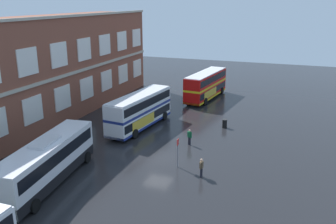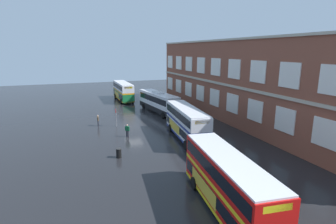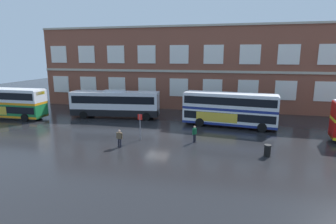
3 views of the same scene
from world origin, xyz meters
name	(u,v)px [view 1 (image 1 of 3)]	position (x,y,z in m)	size (l,w,h in m)	color
ground_plane	(139,155)	(0.00, 2.00, 0.00)	(120.00, 120.00, 0.00)	black
brick_terminal_building	(17,76)	(2.20, 17.98, 6.31)	(51.87, 8.19, 12.91)	brown
double_decker_middle	(140,110)	(7.52, 5.28, 2.15)	(11.22, 3.79, 4.07)	silver
double_decker_far	(206,85)	(23.11, 1.37, 2.15)	(11.23, 3.91, 4.07)	red
touring_coach	(47,163)	(-7.85, 6.55, 1.91)	(12.23, 4.09, 3.80)	silver
waiting_passenger	(190,136)	(4.31, -1.82, 0.93)	(0.41, 0.60, 1.70)	black
second_passenger	(201,167)	(-2.32, -4.92, 0.93)	(0.64, 0.26, 1.70)	black
bus_stand_flag	(178,150)	(-1.15, -2.38, 1.64)	(0.44, 0.10, 2.70)	slate
station_litter_bin	(225,123)	(10.91, -4.16, 0.52)	(0.60, 0.60, 1.03)	black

